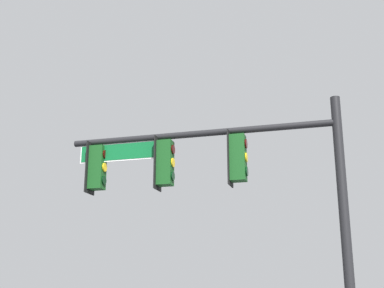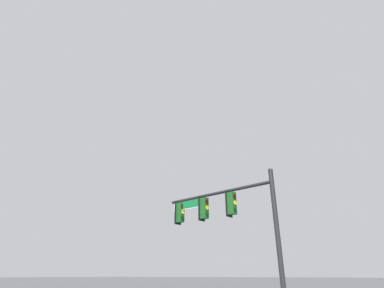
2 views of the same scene
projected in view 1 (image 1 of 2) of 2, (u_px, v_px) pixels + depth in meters
The scene contains 1 object.
signal_pole_near at pixel (215, 174), 12.46m from camera, with size 6.53×1.40×5.88m.
Camera 1 is at (-5.49, 3.24, 1.48)m, focal length 50.00 mm.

